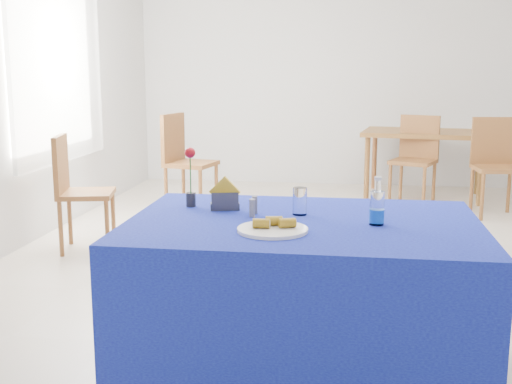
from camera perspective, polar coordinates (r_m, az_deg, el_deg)
floor at (r=4.85m, az=6.30°, el=-6.46°), size 7.00×7.00×0.00m
room_shell at (r=4.64m, az=6.76°, el=14.60°), size 7.00×7.00×7.00m
window_pane at (r=6.03m, az=-17.72°, el=11.41°), size 0.04×1.50×1.60m
curtain at (r=6.00m, az=-17.11°, el=11.45°), size 0.04×1.75×1.85m
plate at (r=2.73m, az=1.48°, el=-3.36°), size 0.30×0.30×0.01m
drinking_glass at (r=3.04m, az=3.92°, el=-0.82°), size 0.07×0.07×0.13m
salt_shaker at (r=2.99m, az=-0.35°, el=-1.43°), size 0.03×0.03×0.08m
pepper_shaker at (r=3.06m, az=-0.13°, el=-1.15°), size 0.03×0.03×0.08m
blue_table at (r=3.05m, az=4.12°, el=-9.49°), size 1.60×1.10×0.76m
water_bottle at (r=2.89m, az=10.70°, el=-1.49°), size 0.07×0.07×0.21m
napkin_holder at (r=3.14m, az=-2.78°, el=-0.72°), size 0.16×0.09×0.17m
rose_vase at (r=3.22m, az=-5.84°, el=1.29°), size 0.05×0.05×0.30m
oak_table at (r=7.52m, az=14.80°, el=4.69°), size 1.48×1.07×0.76m
chair_bg_left at (r=7.09m, az=14.02°, el=3.34°), size 0.56×0.56×0.95m
chair_bg_right at (r=6.80m, az=20.51°, el=2.74°), size 0.47×0.47×0.97m
chair_win_a at (r=5.30m, az=-15.78°, el=0.64°), size 0.50×0.50×0.93m
chair_win_b at (r=6.58m, az=-6.51°, el=3.25°), size 0.53×0.53×1.00m
banana_pieces at (r=2.74m, az=1.65°, el=-2.71°), size 0.19×0.10×0.04m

